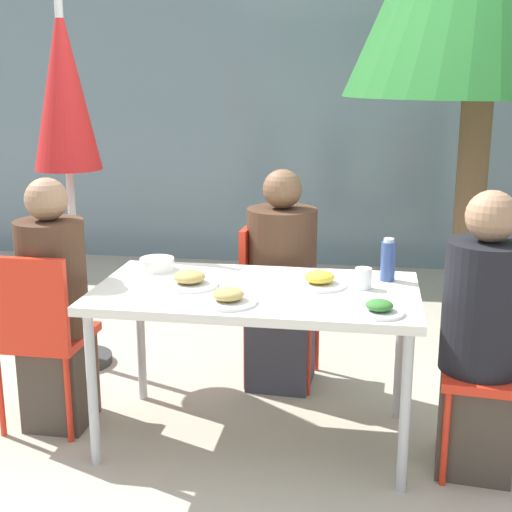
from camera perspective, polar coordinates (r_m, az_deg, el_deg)
The scene contains 17 objects.
ground_plane at distance 3.48m, azimuth -0.00°, elevation -14.39°, with size 24.00×24.00×0.00m, color #B2A893.
building_facade at distance 6.37m, azimuth 4.97°, elevation 12.74°, with size 10.00×0.20×3.00m.
dining_table at distance 3.21m, azimuth -0.00°, elevation -3.63°, with size 1.44×0.78×0.74m.
chair_left at distance 3.50m, azimuth -17.05°, elevation -5.46°, with size 0.40×0.40×0.89m.
person_left at distance 3.53m, azimuth -15.81°, elevation -4.26°, with size 0.32×0.32×1.22m.
chair_right at distance 3.24m, azimuth 18.35°, elevation -7.15°, with size 0.44×0.44×0.89m.
person_right at distance 3.14m, azimuth 17.58°, elevation -6.67°, with size 0.34×0.34×1.23m.
chair_far at distance 3.92m, azimuth 1.03°, elevation -2.70°, with size 0.42×0.42×0.89m.
person_far at distance 3.85m, azimuth 2.05°, elevation -2.51°, with size 0.37×0.37×1.20m.
closed_umbrella at distance 4.09m, azimuth -15.05°, elevation 11.74°, with size 0.37×0.37×2.07m.
plate_0 at distance 2.98m, azimuth -2.24°, elevation -3.35°, with size 0.24×0.24×0.07m.
plate_1 at distance 3.24m, azimuth -5.35°, elevation -1.93°, with size 0.26×0.26×0.07m.
plate_2 at distance 3.24m, azimuth 5.09°, elevation -1.95°, with size 0.25×0.25×0.07m.
plate_3 at distance 2.89m, azimuth 9.83°, elevation -4.18°, with size 0.20×0.20×0.06m.
bottle at distance 3.34m, azimuth 10.52°, elevation -0.35°, with size 0.07×0.07×0.20m.
drinking_cup at distance 3.21m, azimuth 8.58°, elevation -1.78°, with size 0.08×0.08×0.09m.
salad_bowl at distance 3.51m, azimuth -7.92°, elevation -0.64°, with size 0.17×0.17×0.06m.
Camera 1 is at (0.49, -3.01, 1.67)m, focal length 50.00 mm.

